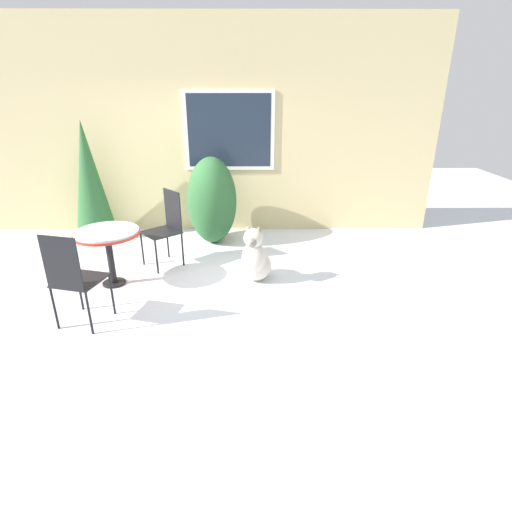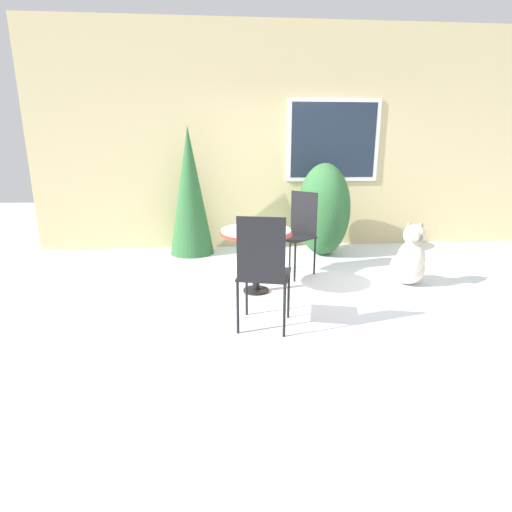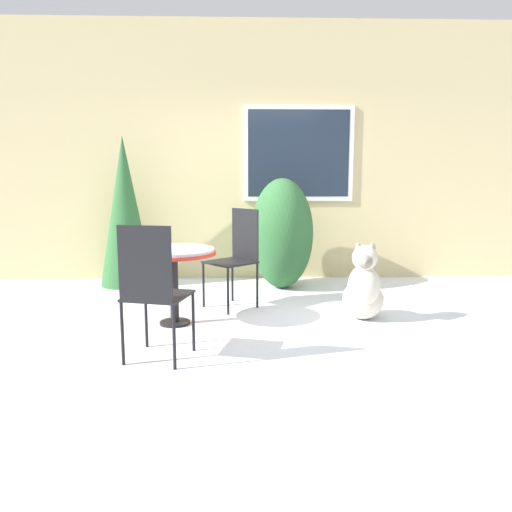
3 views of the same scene
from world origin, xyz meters
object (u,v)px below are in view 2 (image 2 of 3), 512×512
Objects in this scene: patio_table at (256,238)px; patio_chair_near_table at (297,230)px; patio_chair_far_side at (263,268)px; dog at (409,261)px.

patio_chair_near_table is (0.58, 0.64, -0.05)m from patio_table.
patio_table is 0.76× the size of patio_chair_near_table.
patio_chair_near_table is 1.72m from patio_chair_far_side.
patio_chair_far_side is 2.11m from dog.
patio_chair_near_table is 1.35× the size of dog.
dog is (1.79, 0.07, -0.33)m from patio_table.
patio_chair_far_side is (-0.02, -0.97, -0.05)m from patio_table.
patio_chair_far_side is at bearing -138.06° from dog.
patio_chair_far_side reaches higher than patio_table.
patio_table is at bearing -76.82° from patio_chair_far_side.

